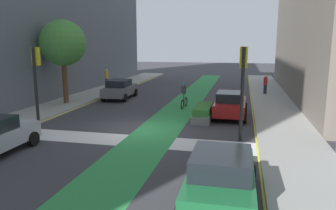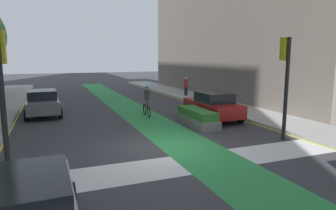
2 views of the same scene
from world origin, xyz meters
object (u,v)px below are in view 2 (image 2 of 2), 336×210
object	(u,v)px
traffic_signal_near_right	(285,69)
car_grey_left_far	(42,102)
cyclist_in_lane	(147,101)
median_planter	(197,118)
car_red_right_far	(213,105)
pedestrian_sidewalk_right_a	(186,86)
traffic_signal_near_left	(1,76)

from	to	relation	value
traffic_signal_near_right	car_grey_left_far	world-z (taller)	traffic_signal_near_right
cyclist_in_lane	median_planter	xyz separation A→B (m)	(1.74, -3.15, -0.57)
car_red_right_far	car_grey_left_far	world-z (taller)	same
car_red_right_far	car_grey_left_far	distance (m)	10.29
car_grey_left_far	pedestrian_sidewalk_right_a	bearing A→B (deg)	20.75
car_red_right_far	median_planter	distance (m)	1.88
traffic_signal_near_left	car_grey_left_far	size ratio (longest dim) A/B	1.00
traffic_signal_near_right	car_grey_left_far	bearing A→B (deg)	135.47
traffic_signal_near_right	median_planter	world-z (taller)	traffic_signal_near_right
car_red_right_far	pedestrian_sidewalk_right_a	world-z (taller)	pedestrian_sidewalk_right_a
car_grey_left_far	car_red_right_far	bearing A→B (deg)	-27.95
car_grey_left_far	pedestrian_sidewalk_right_a	size ratio (longest dim) A/B	2.58
traffic_signal_near_right	median_planter	distance (m)	5.09
cyclist_in_lane	pedestrian_sidewalk_right_a	distance (m)	9.27
cyclist_in_lane	pedestrian_sidewalk_right_a	xyz separation A→B (m)	(5.91, 7.14, 0.02)
car_grey_left_far	cyclist_in_lane	size ratio (longest dim) A/B	2.30
traffic_signal_near_right	cyclist_in_lane	world-z (taller)	traffic_signal_near_right
car_red_right_far	pedestrian_sidewalk_right_a	xyz separation A→B (m)	(2.64, 9.27, 0.19)
traffic_signal_near_left	median_planter	size ratio (longest dim) A/B	1.32
car_grey_left_far	cyclist_in_lane	distance (m)	6.42
traffic_signal_near_right	pedestrian_sidewalk_right_a	xyz separation A→B (m)	(1.97, 14.04, -2.05)
car_grey_left_far	median_planter	distance (m)	9.56
car_red_right_far	traffic_signal_near_right	bearing A→B (deg)	-82.00
pedestrian_sidewalk_right_a	median_planter	distance (m)	11.12
median_planter	cyclist_in_lane	bearing A→B (deg)	118.92
traffic_signal_near_left	median_planter	xyz separation A→B (m)	(8.36, 3.90, -2.60)
car_grey_left_far	traffic_signal_near_left	bearing A→B (deg)	-94.70
car_red_right_far	car_grey_left_far	xyz separation A→B (m)	(-9.09, 4.82, 0.00)
traffic_signal_near_right	median_planter	bearing A→B (deg)	120.36
car_grey_left_far	median_planter	bearing A→B (deg)	-37.71
cyclist_in_lane	traffic_signal_near_right	bearing A→B (deg)	-60.29
pedestrian_sidewalk_right_a	median_planter	world-z (taller)	pedestrian_sidewalk_right_a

